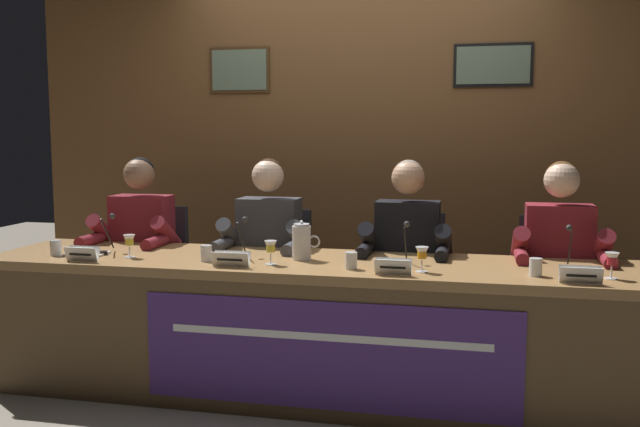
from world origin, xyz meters
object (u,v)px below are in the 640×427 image
object	(u,v)px
water_cup_far_left	(56,249)
document_stack_far_left	(87,254)
panelist_far_left	(136,242)
panelist_center_right	(406,252)
microphone_center_left	(240,245)
juice_glass_far_left	(129,242)
juice_glass_far_right	(612,261)
chair_far_right	(554,300)
panelist_center_left	(265,247)
nameplate_center_left	(231,259)
microphone_far_left	(106,240)
nameplate_far_right	(581,275)
chair_center_left	(275,286)
conference_table	(316,307)
nameplate_far_left	(82,254)
chair_far_left	(152,280)
water_cup_center_left	(206,254)
water_cup_center_right	(351,262)
microphone_far_right	(570,256)
nameplate_center_right	(393,267)
microphone_center_right	(405,251)
juice_glass_center_left	(271,248)
juice_glass_center_right	(422,255)
chair_center_right	(409,292)
panelist_far_right	(560,258)
water_pitcher_central	(302,242)

from	to	relation	value
water_cup_far_left	document_stack_far_left	size ratio (longest dim) A/B	0.40
panelist_far_left	panelist_center_right	bearing A→B (deg)	0.00
panelist_far_left	microphone_center_left	distance (m)	0.91
juice_glass_far_left	juice_glass_far_right	bearing A→B (deg)	-0.53
juice_glass_far_left	chair_far_right	distance (m)	2.40
panelist_center_left	nameplate_center_left	world-z (taller)	panelist_center_left
microphone_far_left	nameplate_far_right	bearing A→B (deg)	-5.61
chair_far_right	chair_center_left	bearing A→B (deg)	180.00
conference_table	nameplate_far_left	world-z (taller)	nameplate_far_left
juice_glass_far_left	panelist_center_right	xyz separation A→B (m)	(1.44, 0.50, -0.09)
conference_table	chair_far_left	distance (m)	1.42
nameplate_center_left	water_cup_center_left	size ratio (longest dim) A/B	2.25
panelist_far_left	water_cup_center_right	bearing A→B (deg)	-21.14
microphone_far_left	microphone_far_right	xyz separation A→B (m)	(2.46, 0.06, 0.00)
nameplate_center_right	water_cup_center_right	distance (m)	0.24
chair_far_right	juice_glass_far_left	bearing A→B (deg)	-162.78
chair_center_left	document_stack_far_left	xyz separation A→B (m)	(-0.88, -0.68, 0.28)
microphone_center_right	nameplate_far_right	world-z (taller)	microphone_center_right
nameplate_far_left	document_stack_far_left	size ratio (longest dim) A/B	0.84
water_cup_center_left	nameplate_center_right	bearing A→B (deg)	-8.07
conference_table	document_stack_far_left	bearing A→B (deg)	179.94
juice_glass_center_left	nameplate_far_right	world-z (taller)	juice_glass_center_left
chair_far_left	juice_glass_center_left	distance (m)	1.31
conference_table	juice_glass_center_left	size ratio (longest dim) A/B	29.16
juice_glass_center_right	nameplate_far_left	bearing A→B (deg)	-176.48
chair_center_right	panelist_center_left	bearing A→B (deg)	-166.42
chair_far_left	nameplate_far_left	size ratio (longest dim) A/B	5.15
panelist_center_left	water_cup_center_right	distance (m)	0.83
microphone_far_left	panelist_center_left	xyz separation A→B (m)	(0.80, 0.42, -0.08)
panelist_center_left	panelist_far_right	world-z (taller)	same
water_cup_center_left	microphone_center_right	distance (m)	1.03
water_cup_far_left	chair_far_right	bearing A→B (deg)	15.38
panelist_center_left	water_pitcher_central	size ratio (longest dim) A/B	5.92
panelist_center_right	microphone_center_right	bearing A→B (deg)	-85.04
nameplate_center_right	water_cup_center_right	xyz separation A→B (m)	(-0.22, 0.10, -0.00)
microphone_center_left	water_pitcher_central	size ratio (longest dim) A/B	1.03
water_cup_far_left	nameplate_center_right	bearing A→B (deg)	-3.68
nameplate_center_left	panelist_far_right	bearing A→B (deg)	21.24
conference_table	panelist_far_left	bearing A→B (deg)	158.92
juice_glass_center_left	document_stack_far_left	world-z (taller)	juice_glass_center_left
nameplate_far_left	panelist_center_right	world-z (taller)	panelist_center_right
water_cup_center_left	nameplate_far_right	size ratio (longest dim) A/B	0.46
juice_glass_far_left	chair_center_right	world-z (taller)	chair_center_right
panelist_center_right	juice_glass_center_right	xyz separation A→B (m)	(0.13, -0.56, 0.09)
chair_center_left	water_cup_center_right	world-z (taller)	chair_center_left
microphone_far_left	panelist_center_left	distance (m)	0.90
nameplate_far_left	water_cup_center_right	bearing A→B (deg)	4.30
microphone_far_left	juice_glass_center_left	distance (m)	1.00
panelist_center_right	water_cup_center_right	world-z (taller)	panelist_center_right
chair_center_left	nameplate_far_right	distance (m)	1.91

